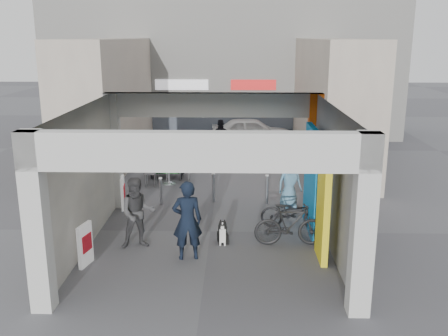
{
  "coord_description": "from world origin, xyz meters",
  "views": [
    {
      "loc": [
        0.68,
        -12.54,
        5.11
      ],
      "look_at": [
        0.34,
        1.0,
        1.51
      ],
      "focal_mm": 40.0,
      "sensor_mm": 36.0,
      "label": 1
    }
  ],
  "objects_px": {
    "produce_stand": "(167,168)",
    "white_van": "(252,131)",
    "cafe_set": "(167,173)",
    "bicycle_rear": "(290,225)",
    "man_elderly": "(290,183)",
    "man_back_turned": "(138,213)",
    "man_crates": "(221,141)",
    "border_collie": "(223,234)",
    "bicycle_front": "(293,213)",
    "man_with_dog": "(187,220)"
  },
  "relations": [
    {
      "from": "man_crates",
      "to": "cafe_set",
      "type": "bearing_deg",
      "value": 48.74
    },
    {
      "from": "produce_stand",
      "to": "man_with_dog",
      "type": "height_order",
      "value": "man_with_dog"
    },
    {
      "from": "border_collie",
      "to": "man_with_dog",
      "type": "relative_size",
      "value": 0.35
    },
    {
      "from": "cafe_set",
      "to": "man_with_dog",
      "type": "relative_size",
      "value": 0.79
    },
    {
      "from": "cafe_set",
      "to": "border_collie",
      "type": "height_order",
      "value": "cafe_set"
    },
    {
      "from": "man_crates",
      "to": "produce_stand",
      "type": "bearing_deg",
      "value": 41.75
    },
    {
      "from": "man_back_turned",
      "to": "bicycle_front",
      "type": "distance_m",
      "value": 4.2
    },
    {
      "from": "border_collie",
      "to": "man_crates",
      "type": "bearing_deg",
      "value": 80.86
    },
    {
      "from": "man_with_dog",
      "to": "man_crates",
      "type": "height_order",
      "value": "man_with_dog"
    },
    {
      "from": "produce_stand",
      "to": "border_collie",
      "type": "xyz_separation_m",
      "value": [
        2.24,
        -6.11,
        -0.08
      ]
    },
    {
      "from": "border_collie",
      "to": "man_back_turned",
      "type": "height_order",
      "value": "man_back_turned"
    },
    {
      "from": "cafe_set",
      "to": "man_back_turned",
      "type": "bearing_deg",
      "value": -89.11
    },
    {
      "from": "man_elderly",
      "to": "white_van",
      "type": "xyz_separation_m",
      "value": [
        -0.89,
        9.04,
        -0.11
      ]
    },
    {
      "from": "man_back_turned",
      "to": "bicycle_front",
      "type": "height_order",
      "value": "man_back_turned"
    },
    {
      "from": "cafe_set",
      "to": "man_elderly",
      "type": "distance_m",
      "value": 4.93
    },
    {
      "from": "border_collie",
      "to": "white_van",
      "type": "bearing_deg",
      "value": 73.67
    },
    {
      "from": "man_with_dog",
      "to": "bicycle_front",
      "type": "relative_size",
      "value": 1.08
    },
    {
      "from": "man_with_dog",
      "to": "man_crates",
      "type": "xyz_separation_m",
      "value": [
        0.51,
        9.3,
        -0.05
      ]
    },
    {
      "from": "man_with_dog",
      "to": "man_back_turned",
      "type": "bearing_deg",
      "value": -35.97
    },
    {
      "from": "man_with_dog",
      "to": "bicycle_rear",
      "type": "height_order",
      "value": "man_with_dog"
    },
    {
      "from": "man_with_dog",
      "to": "white_van",
      "type": "bearing_deg",
      "value": -108.2
    },
    {
      "from": "border_collie",
      "to": "white_van",
      "type": "distance_m",
      "value": 12.0
    },
    {
      "from": "cafe_set",
      "to": "produce_stand",
      "type": "relative_size",
      "value": 1.14
    },
    {
      "from": "cafe_set",
      "to": "white_van",
      "type": "relative_size",
      "value": 0.39
    },
    {
      "from": "man_elderly",
      "to": "bicycle_front",
      "type": "relative_size",
      "value": 0.88
    },
    {
      "from": "man_crates",
      "to": "white_van",
      "type": "bearing_deg",
      "value": -119.75
    },
    {
      "from": "cafe_set",
      "to": "bicycle_rear",
      "type": "height_order",
      "value": "bicycle_rear"
    },
    {
      "from": "man_with_dog",
      "to": "white_van",
      "type": "relative_size",
      "value": 0.49
    },
    {
      "from": "white_van",
      "to": "bicycle_front",
      "type": "bearing_deg",
      "value": -178.18
    },
    {
      "from": "border_collie",
      "to": "bicycle_rear",
      "type": "bearing_deg",
      "value": -12.13
    },
    {
      "from": "man_crates",
      "to": "bicycle_front",
      "type": "bearing_deg",
      "value": 98.19
    },
    {
      "from": "man_back_turned",
      "to": "bicycle_rear",
      "type": "distance_m",
      "value": 3.79
    },
    {
      "from": "produce_stand",
      "to": "white_van",
      "type": "height_order",
      "value": "white_van"
    },
    {
      "from": "man_crates",
      "to": "bicycle_rear",
      "type": "distance_m",
      "value": 8.7
    },
    {
      "from": "man_with_dog",
      "to": "white_van",
      "type": "xyz_separation_m",
      "value": [
        1.89,
        12.81,
        -0.29
      ]
    },
    {
      "from": "produce_stand",
      "to": "man_elderly",
      "type": "distance_m",
      "value": 5.31
    },
    {
      "from": "produce_stand",
      "to": "border_collie",
      "type": "bearing_deg",
      "value": -83.08
    },
    {
      "from": "bicycle_front",
      "to": "bicycle_rear",
      "type": "relative_size",
      "value": 0.98
    },
    {
      "from": "border_collie",
      "to": "man_back_turned",
      "type": "xyz_separation_m",
      "value": [
        -2.08,
        -0.24,
        0.63
      ]
    },
    {
      "from": "man_elderly",
      "to": "man_back_turned",
      "type": "bearing_deg",
      "value": -160.25
    },
    {
      "from": "man_back_turned",
      "to": "cafe_set",
      "type": "bearing_deg",
      "value": 75.79
    },
    {
      "from": "cafe_set",
      "to": "border_collie",
      "type": "xyz_separation_m",
      "value": [
        2.17,
        -5.54,
        -0.06
      ]
    },
    {
      "from": "produce_stand",
      "to": "man_back_turned",
      "type": "height_order",
      "value": "man_back_turned"
    },
    {
      "from": "produce_stand",
      "to": "cafe_set",
      "type": "bearing_deg",
      "value": -96.91
    },
    {
      "from": "man_with_dog",
      "to": "bicycle_front",
      "type": "bearing_deg",
      "value": -154.06
    },
    {
      "from": "man_crates",
      "to": "bicycle_rear",
      "type": "height_order",
      "value": "man_crates"
    },
    {
      "from": "man_elderly",
      "to": "white_van",
      "type": "distance_m",
      "value": 9.09
    },
    {
      "from": "man_back_turned",
      "to": "man_crates",
      "type": "height_order",
      "value": "man_crates"
    },
    {
      "from": "man_back_turned",
      "to": "man_crates",
      "type": "relative_size",
      "value": 0.99
    },
    {
      "from": "cafe_set",
      "to": "produce_stand",
      "type": "bearing_deg",
      "value": 96.27
    }
  ]
}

